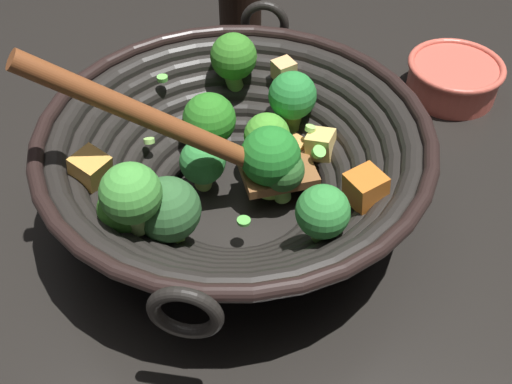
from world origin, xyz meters
TOP-DOWN VIEW (x-y plane):
  - ground_plane at (0.00, 0.00)m, footprint 4.00×4.00m
  - wok at (-0.00, -0.00)m, footprint 0.36×0.39m
  - prep_bowl at (0.13, 0.29)m, footprint 0.11×0.11m

SIDE VIEW (x-z plane):
  - ground_plane at x=0.00m, z-range 0.00..0.00m
  - prep_bowl at x=0.13m, z-range 0.00..0.05m
  - wok at x=0.00m, z-range -0.04..0.17m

